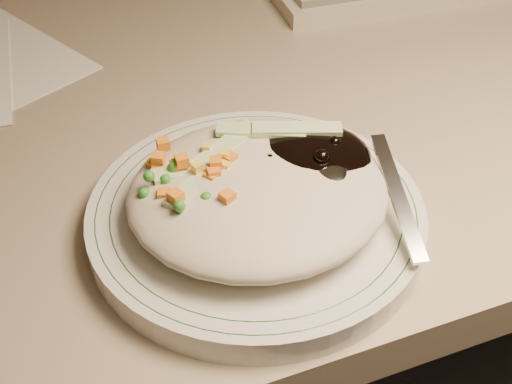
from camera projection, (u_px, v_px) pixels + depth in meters
name	position (u px, v px, depth m)	size (l,w,h in m)	color
desk	(277.00, 208.00, 0.86)	(1.40, 0.70, 0.74)	gray
plate	(256.00, 218.00, 0.54)	(0.25, 0.25, 0.02)	silver
plate_rim	(256.00, 208.00, 0.53)	(0.24, 0.24, 0.00)	#144723
meal	(262.00, 185.00, 0.52)	(0.20, 0.19, 0.05)	#B8AC95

